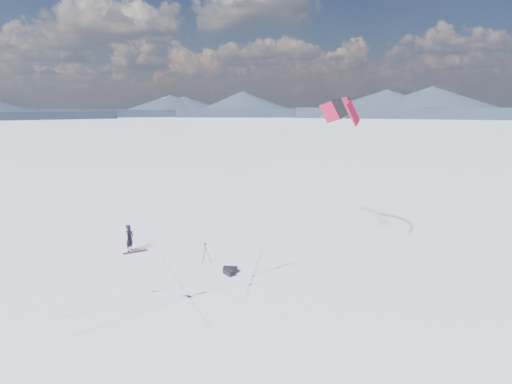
{
  "coord_description": "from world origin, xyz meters",
  "views": [
    {
      "loc": [
        5.37,
        -22.46,
        8.95
      ],
      "look_at": [
        4.98,
        3.94,
        3.58
      ],
      "focal_mm": 30.0,
      "sensor_mm": 36.0,
      "label": 1
    }
  ],
  "objects_px": {
    "tripod": "(205,250)",
    "gear_bag_b": "(229,272)",
    "gear_bag_a": "(230,269)",
    "snowkiter": "(130,251)",
    "snowboard": "(135,252)"
  },
  "relations": [
    {
      "from": "snowkiter",
      "to": "gear_bag_a",
      "type": "bearing_deg",
      "value": -102.42
    },
    {
      "from": "gear_bag_a",
      "to": "gear_bag_b",
      "type": "distance_m",
      "value": 0.41
    },
    {
      "from": "gear_bag_a",
      "to": "gear_bag_b",
      "type": "relative_size",
      "value": 1.08
    },
    {
      "from": "gear_bag_a",
      "to": "tripod",
      "type": "bearing_deg",
      "value": 143.34
    },
    {
      "from": "snowboard",
      "to": "gear_bag_b",
      "type": "height_order",
      "value": "gear_bag_b"
    },
    {
      "from": "snowkiter",
      "to": "snowboard",
      "type": "height_order",
      "value": "snowkiter"
    },
    {
      "from": "snowkiter",
      "to": "gear_bag_b",
      "type": "bearing_deg",
      "value": -105.34
    },
    {
      "from": "gear_bag_a",
      "to": "gear_bag_b",
      "type": "xyz_separation_m",
      "value": [
        -0.04,
        -0.4,
        -0.02
      ]
    },
    {
      "from": "snowboard",
      "to": "tripod",
      "type": "height_order",
      "value": "tripod"
    },
    {
      "from": "tripod",
      "to": "gear_bag_b",
      "type": "bearing_deg",
      "value": -53.17
    },
    {
      "from": "snowboard",
      "to": "gear_bag_a",
      "type": "relative_size",
      "value": 1.86
    },
    {
      "from": "snowboard",
      "to": "gear_bag_b",
      "type": "bearing_deg",
      "value": -61.65
    },
    {
      "from": "snowkiter",
      "to": "snowboard",
      "type": "bearing_deg",
      "value": -104.33
    },
    {
      "from": "gear_bag_b",
      "to": "snowkiter",
      "type": "bearing_deg",
      "value": -159.24
    },
    {
      "from": "gear_bag_b",
      "to": "tripod",
      "type": "bearing_deg",
      "value": -179.28
    }
  ]
}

